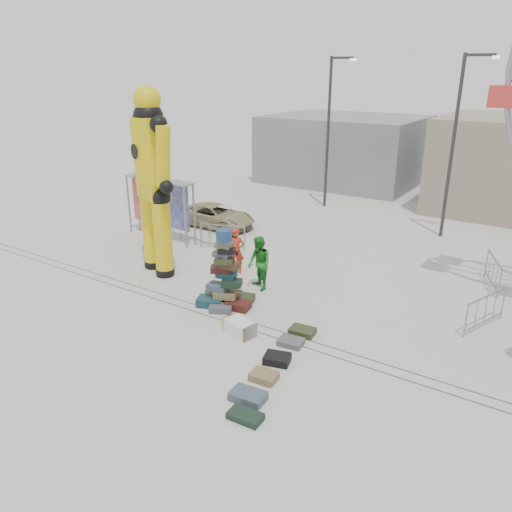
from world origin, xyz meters
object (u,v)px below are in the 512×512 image
Objects in this scene: barricade_dummy_b at (195,231)px; barricade_wheel_front at (485,311)px; steamer_trunk at (240,327)px; barricade_dummy_c at (222,236)px; parked_suv at (216,216)px; pedestrian_green at (259,263)px; barricade_wheel_back at (493,273)px; lamp_post_left at (330,126)px; banner_scaffold at (159,194)px; barricade_dummy_a at (163,224)px; pedestrian_black at (232,251)px; lamp_post_right at (456,139)px; crash_test_dummy at (153,176)px; suitcase_tower at (225,284)px; pedestrian_red at (236,251)px.

barricade_dummy_b is 12.50m from barricade_wheel_front.
barricade_wheel_front reaches higher than steamer_trunk.
parked_suv is (-2.21, 2.42, 0.01)m from barricade_dummy_c.
pedestrian_green is at bearing 126.56° from steamer_trunk.
barricade_wheel_back is (12.08, 2.03, 0.00)m from barricade_dummy_b.
lamp_post_left is 8.57× the size of steamer_trunk.
barricade_wheel_back is at bearing 13.41° from banner_scaffold.
banner_scaffold is 1.95× the size of barricade_dummy_a.
lamp_post_left reaches higher than parked_suv.
pedestrian_black reaches higher than barricade_dummy_c.
pedestrian_green is at bearing 121.17° from barricade_wheel_front.
lamp_post_right is 5.07× the size of pedestrian_black.
crash_test_dummy is (-8.10, -10.47, -0.76)m from lamp_post_right.
barricade_dummy_c is 1.00× the size of barricade_wheel_back.
barricade_wheel_back is (7.13, 6.39, -0.18)m from suitcase_tower.
lamp_post_left reaches higher than suitcase_tower.
crash_test_dummy reaches higher than barricade_wheel_front.
parked_suv reaches higher than steamer_trunk.
steamer_trunk is (1.54, -1.37, -0.51)m from suitcase_tower.
pedestrian_black is at bearing -123.28° from lamp_post_right.
barricade_dummy_c is (0.48, 3.44, -3.17)m from crash_test_dummy.
barricade_dummy_b is 1.04× the size of pedestrian_green.
barricade_dummy_b is at bearing -102.05° from barricade_wheel_back.
barricade_dummy_c is (-0.62, -9.02, -3.93)m from lamp_post_left.
suitcase_tower is 1.31× the size of barricade_wheel_back.
steamer_trunk is (8.12, -5.34, -1.88)m from banner_scaffold.
barricade_dummy_a and barricade_wheel_back have the same top height.
barricade_dummy_b is (1.88, 0.06, 0.00)m from barricade_dummy_a.
pedestrian_black is (-1.59, 2.58, 0.06)m from suitcase_tower.
barricade_wheel_back is 8.36m from pedestrian_green.
suitcase_tower is 0.37× the size of crash_test_dummy.
crash_test_dummy is at bearing -127.73° from lamp_post_right.
parked_suv is at bearing 105.08° from pedestrian_red.
crash_test_dummy is at bearing -44.85° from banner_scaffold.
lamp_post_right is at bearing 73.62° from crash_test_dummy.
pedestrian_red is 0.90× the size of pedestrian_green.
banner_scaffold is (-6.59, 3.96, 1.37)m from suitcase_tower.
pedestrian_black is at bearing -136.39° from parked_suv.
lamp_post_right is 4.00× the size of barricade_wheel_back.
pedestrian_green is (-6.89, -4.72, 0.42)m from barricade_wheel_back.
lamp_post_right is 4.00× the size of barricade_dummy_c.
suitcase_tower is at bearing -91.70° from pedestrian_red.
pedestrian_red is (-8.45, -3.91, 0.32)m from barricade_wheel_back.
pedestrian_red is (-1.32, 2.48, 0.14)m from suitcase_tower.
barricade_dummy_a is at bearing -168.76° from barricade_dummy_b.
pedestrian_green reaches higher than pedestrian_red.
barricade_dummy_c is 2.58m from pedestrian_black.
barricade_dummy_a is at bearing 152.59° from crash_test_dummy.
crash_test_dummy reaches higher than barricade_dummy_c.
barricade_wheel_front is 0.50× the size of parked_suv.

